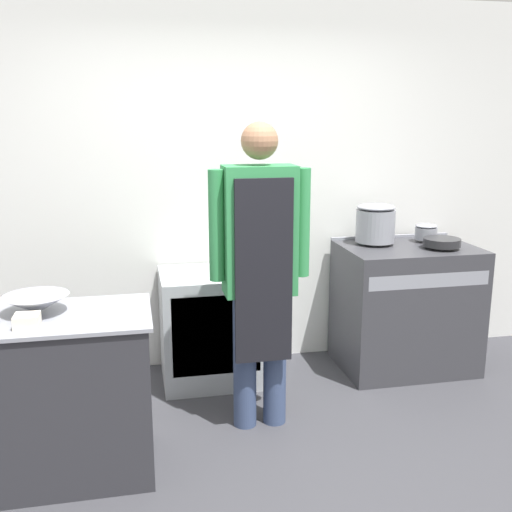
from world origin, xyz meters
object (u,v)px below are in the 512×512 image
stove (405,307)px  mixing_bowl (36,304)px  stock_pot (375,223)px  sauce_pot (426,232)px  person_cook (260,261)px  plastic_tub (27,321)px  saute_pan (442,242)px  fridge_unit (211,326)px

stove → mixing_bowl: (-2.47, -0.87, 0.46)m
stock_pot → sauce_pot: 0.42m
person_cook → mixing_bowl: bearing=-169.5°
person_cook → stock_pot: person_cook is taller
person_cook → plastic_tub: 1.31m
plastic_tub → saute_pan: size_ratio=0.44×
fridge_unit → saute_pan: saute_pan is taller
fridge_unit → stock_pot: size_ratio=2.77×
plastic_tub → sauce_pot: (2.68, 1.20, 0.10)m
mixing_bowl → sauce_pot: 2.84m
person_cook → stock_pot: 1.29m
mixing_bowl → sauce_pot: bearing=20.4°
fridge_unit → stock_pot: bearing=2.2°
plastic_tub → stock_pot: (2.27, 1.20, 0.18)m
plastic_tub → sauce_pot: 2.93m
plastic_tub → mixing_bowl: bearing=85.7°
person_cook → mixing_bowl: (-1.22, -0.23, -0.11)m
sauce_pot → mixing_bowl: bearing=-159.6°
plastic_tub → stove: bearing=23.4°
stove → saute_pan: bearing=-31.7°
stock_pot → sauce_pot: size_ratio=1.74×
fridge_unit → person_cook: size_ratio=0.43×
stove → person_cook: person_cook is taller
saute_pan → sauce_pot: bearing=90.0°
stock_pot → saute_pan: (0.41, -0.24, -0.11)m
plastic_tub → stock_pot: stock_pot is taller
stove → plastic_tub: 2.74m
person_cook → sauce_pot: person_cook is taller
stove → stock_pot: stock_pot is taller
mixing_bowl → saute_pan: 2.76m
person_cook → plastic_tub: (-1.23, -0.43, -0.13)m
mixing_bowl → sauce_pot: sauce_pot is taller
stove → sauce_pot: (0.19, 0.12, 0.54)m
stock_pot → person_cook: bearing=-143.5°
stove → stock_pot: 0.67m
mixing_bowl → saute_pan: (2.66, 0.75, 0.05)m
fridge_unit → person_cook: person_cook is taller
saute_pan → person_cook: bearing=-160.1°
saute_pan → plastic_tub: bearing=-160.3°
person_cook → saute_pan: (1.44, 0.52, -0.06)m
stock_pot → sauce_pot: stock_pot is taller
person_cook → sauce_pot: (1.44, 0.76, -0.03)m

